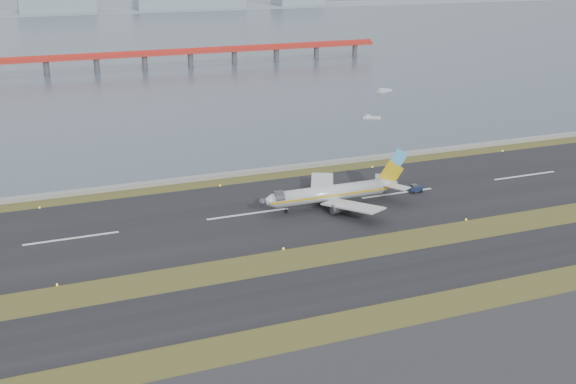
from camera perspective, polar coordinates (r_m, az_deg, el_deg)
name	(u,v)px	position (r m, az deg, el deg)	size (l,w,h in m)	color
ground	(297,264)	(143.13, 0.75, -5.69)	(1000.00, 1000.00, 0.00)	#364217
taxiway_strip	(323,289)	(133.20, 2.76, -7.64)	(1000.00, 18.00, 0.10)	black
runway_strip	(248,214)	(169.08, -3.18, -1.76)	(1000.00, 45.00, 0.10)	black
seawall	(212,177)	(196.06, -6.03, 1.22)	(1000.00, 2.50, 1.00)	gray
bay_water	(63,30)	(585.30, -17.32, 12.14)	(1400.00, 800.00, 1.30)	#414C5D
red_pier	(144,55)	(380.32, -11.29, 10.56)	(260.00, 5.00, 10.20)	red
far_shoreline	(61,6)	(744.77, -17.52, 13.84)	(1400.00, 80.00, 60.50)	#85949D
airliner	(334,193)	(173.27, 3.67, -0.06)	(38.52, 32.89, 12.80)	silver
pushback_tug	(415,189)	(186.35, 10.02, 0.27)	(3.37, 2.02, 2.15)	#16203C
workboat_near	(371,118)	(265.70, 6.60, 5.87)	(6.63, 4.42, 1.55)	silver
workboat_far	(384,91)	(316.53, 7.60, 7.93)	(8.23, 5.34, 1.91)	silver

